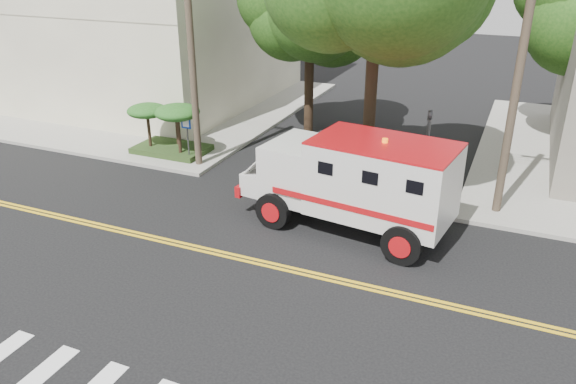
% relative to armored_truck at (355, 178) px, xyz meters
% --- Properties ---
extents(ground, '(100.00, 100.00, 0.00)m').
position_rel_armored_truck_xyz_m(ground, '(-2.05, -3.16, -1.81)').
color(ground, black).
rests_on(ground, ground).
extents(sidewalk_nw, '(17.00, 17.00, 0.15)m').
position_rel_armored_truck_xyz_m(sidewalk_nw, '(-15.55, 10.34, -1.73)').
color(sidewalk_nw, gray).
rests_on(sidewalk_nw, ground).
extents(building_left, '(16.00, 14.00, 10.00)m').
position_rel_armored_truck_xyz_m(building_left, '(-17.55, 11.84, 3.34)').
color(building_left, '#B8B097').
rests_on(building_left, sidewalk_nw).
extents(utility_pole_left, '(0.28, 0.28, 9.00)m').
position_rel_armored_truck_xyz_m(utility_pole_left, '(-7.65, 2.84, 2.69)').
color(utility_pole_left, '#382D23').
rests_on(utility_pole_left, ground).
extents(utility_pole_right, '(0.28, 0.28, 9.00)m').
position_rel_armored_truck_xyz_m(utility_pole_right, '(4.25, 3.04, 2.69)').
color(utility_pole_right, '#382D23').
rests_on(utility_pole_right, ground).
extents(tree_left, '(4.48, 4.20, 7.70)m').
position_rel_armored_truck_xyz_m(tree_left, '(-4.73, 8.63, 3.92)').
color(tree_left, black).
rests_on(tree_left, ground).
extents(traffic_signal, '(0.15, 0.18, 3.60)m').
position_rel_armored_truck_xyz_m(traffic_signal, '(1.75, 2.44, 0.42)').
color(traffic_signal, '#3F3F42').
rests_on(traffic_signal, ground).
extents(accessibility_sign, '(0.45, 0.10, 2.02)m').
position_rel_armored_truck_xyz_m(accessibility_sign, '(-8.25, 3.02, -0.44)').
color(accessibility_sign, '#3F3F42').
rests_on(accessibility_sign, ground).
extents(palm_planter, '(3.52, 2.63, 2.36)m').
position_rel_armored_truck_xyz_m(palm_planter, '(-9.49, 3.47, -0.16)').
color(palm_planter, '#1E3314').
rests_on(palm_planter, sidewalk_nw).
extents(armored_truck, '(7.25, 3.57, 3.17)m').
position_rel_armored_truck_xyz_m(armored_truck, '(0.00, 0.00, 0.00)').
color(armored_truck, beige).
rests_on(armored_truck, ground).
extents(pedestrian_a, '(0.73, 0.64, 1.67)m').
position_rel_armored_truck_xyz_m(pedestrian_a, '(6.54, 5.14, -0.82)').
color(pedestrian_a, gray).
rests_on(pedestrian_a, sidewalk_ne).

